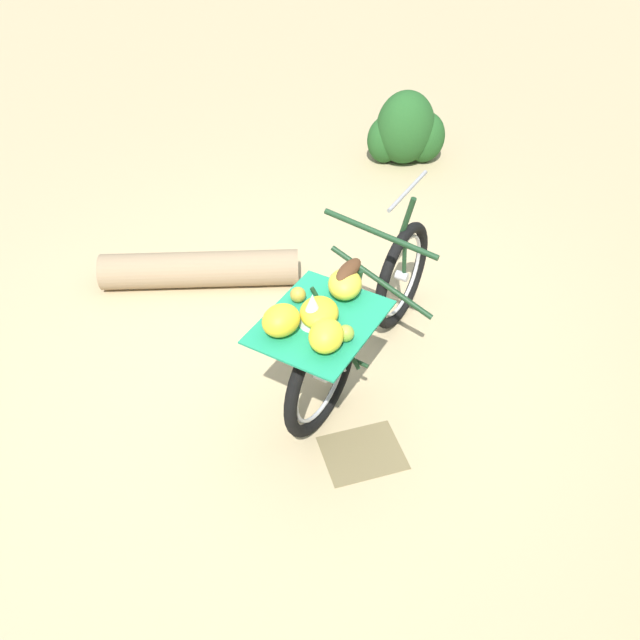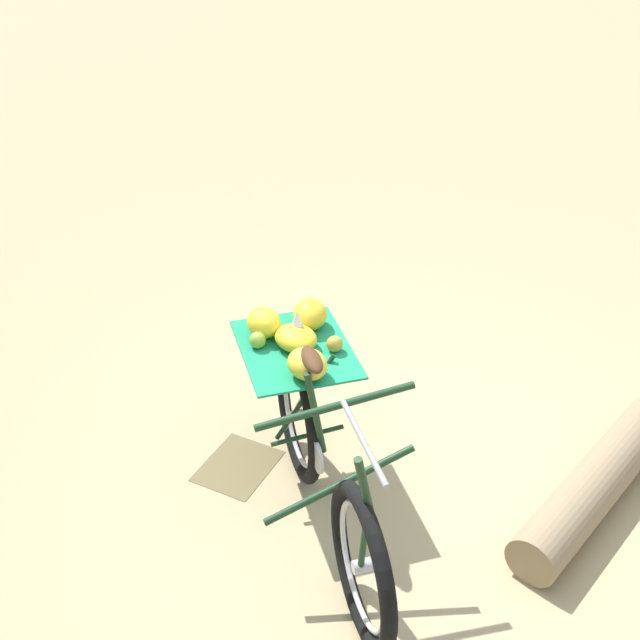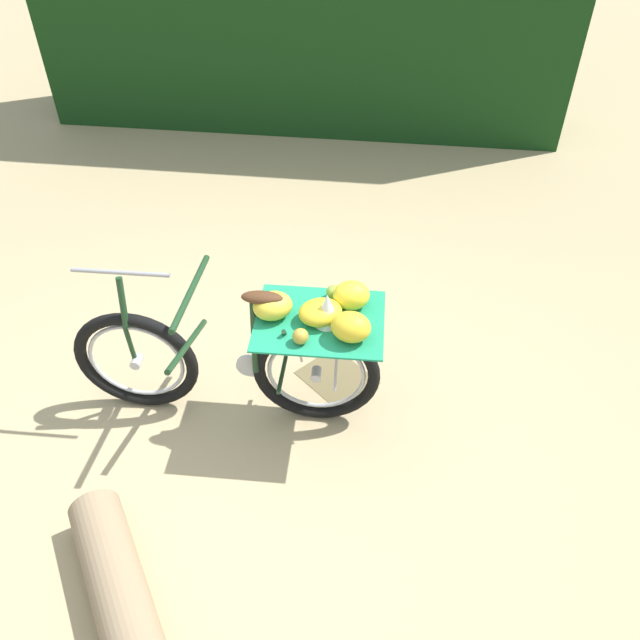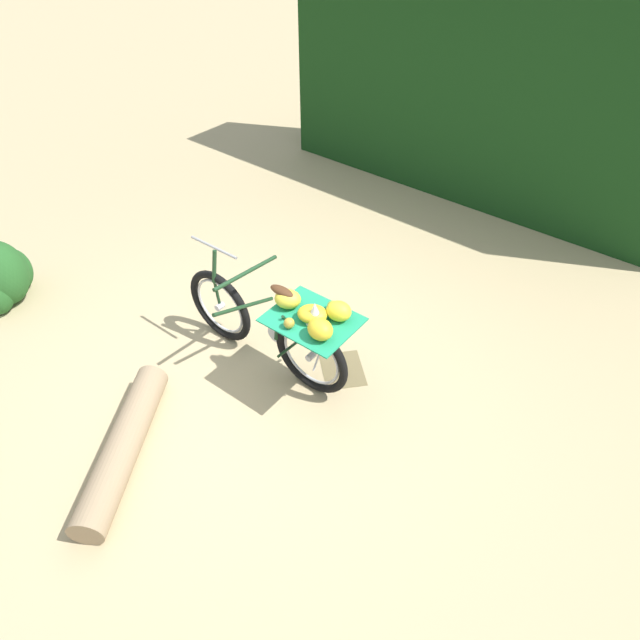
# 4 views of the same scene
# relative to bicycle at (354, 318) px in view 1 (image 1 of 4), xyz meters

# --- Properties ---
(ground_plane) EXTENTS (60.00, 60.00, 0.00)m
(ground_plane) POSITION_rel_bicycle_xyz_m (0.14, -0.15, -0.51)
(ground_plane) COLOR tan
(bicycle) EXTENTS (1.50, 1.44, 1.03)m
(bicycle) POSITION_rel_bicycle_xyz_m (0.00, 0.00, 0.00)
(bicycle) COLOR black
(bicycle) RESTS_ON ground_plane
(fallen_log) EXTENTS (1.44, 0.60, 0.26)m
(fallen_log) POSITION_rel_bicycle_xyz_m (0.73, -1.24, -0.38)
(fallen_log) COLOR #937A5B
(fallen_log) RESTS_ON ground_plane
(shrub_cluster) EXTENTS (0.72, 0.49, 0.68)m
(shrub_cluster) POSITION_rel_bicycle_xyz_m (-1.41, -2.58, -0.21)
(shrub_cluster) COLOR #235623
(shrub_cluster) RESTS_ON ground_plane
(leaf_litter_patch) EXTENTS (0.44, 0.36, 0.01)m
(leaf_litter_patch) POSITION_rel_bicycle_xyz_m (0.12, 0.56, -0.50)
(leaf_litter_patch) COLOR olive
(leaf_litter_patch) RESTS_ON ground_plane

